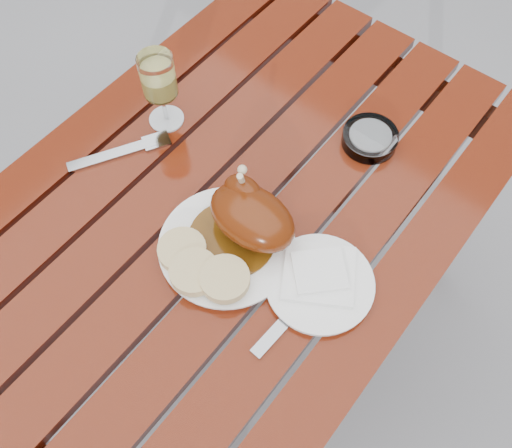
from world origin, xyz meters
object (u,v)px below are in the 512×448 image
Objects in this scene: table at (238,278)px; wine_glass at (161,91)px; dinner_plate at (227,246)px; side_plate at (320,284)px; ashtray at (370,138)px.

table is 0.52m from wine_glass.
dinner_plate is 1.29× the size of side_plate.
wine_glass reaches higher than dinner_plate.
table is 6.20× the size of side_plate.
side_plate reaches higher than table.
wine_glass is 0.43m from ashtray.
ashtray reaches higher than table.
dinner_plate is 0.34m from wine_glass.
wine_glass is 0.89× the size of side_plate.
table is 4.80× the size of dinner_plate.
table is 10.59× the size of ashtray.
table is 0.40m from dinner_plate.
ashtray is at bearing 64.45° from table.
ashtray reaches higher than side_plate.
table is 0.50m from ashtray.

